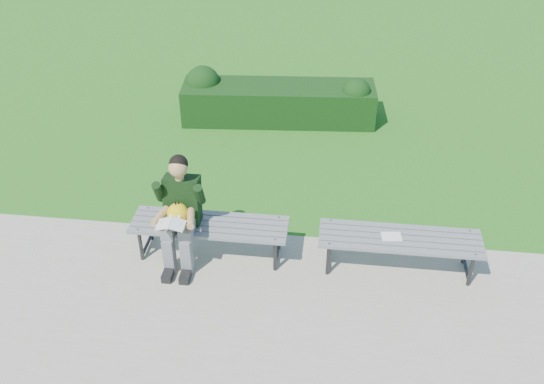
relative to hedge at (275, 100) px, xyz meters
name	(u,v)px	position (x,y,z in m)	size (l,w,h in m)	color
ground	(267,235)	(0.26, -3.07, -0.34)	(80.00, 80.00, 0.00)	#187418
walkway	(246,342)	(0.26, -4.82, -0.33)	(30.00, 3.50, 0.02)	#BFB39F
hedge	(275,100)	(0.00, 0.00, 0.00)	(3.15, 1.01, 0.85)	#1A3C0F
bench_left	(210,227)	(-0.35, -3.52, 0.07)	(1.80, 0.50, 0.46)	slate
bench_right	(400,241)	(1.81, -3.52, 0.07)	(1.80, 0.50, 0.46)	slate
seated_boy	(180,209)	(-0.65, -3.62, 0.37)	(0.56, 0.76, 1.31)	slate
paper_sheet	(391,236)	(1.71, -3.52, 0.13)	(0.24, 0.18, 0.01)	white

